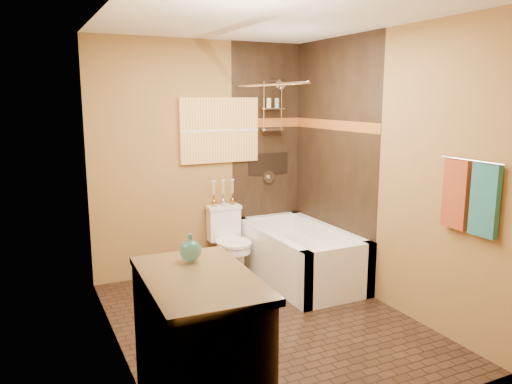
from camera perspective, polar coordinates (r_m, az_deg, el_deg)
floor at (r=4.44m, az=0.86°, el=-14.56°), size 3.00×3.00×0.00m
wall_left at (r=3.70m, az=-15.96°, el=0.24°), size 0.02×3.00×2.50m
wall_right at (r=4.72m, az=14.05°, el=2.53°), size 0.02×3.00×2.50m
wall_back at (r=5.44m, az=-6.20°, el=3.82°), size 2.40×0.02×2.50m
wall_front at (r=2.83m, az=14.65°, el=-2.81°), size 2.40×0.02×2.50m
ceiling at (r=4.06m, az=0.97°, el=19.26°), size 3.00×3.00×0.00m
alcove_tile_back at (r=5.73m, az=1.18°, el=4.23°), size 0.85×0.01×2.50m
alcove_tile_right at (r=5.31m, az=8.79°, el=3.59°), size 0.01×1.50×2.50m
mosaic_band_back at (r=5.69m, az=1.24°, el=7.92°), size 0.85×0.01×0.10m
mosaic_band_right at (r=5.27m, az=8.81°, el=7.58°), size 0.01×1.50×0.10m
alcove_niche at (r=5.75m, az=1.42°, el=3.24°), size 0.50×0.01×0.25m
shower_fixtures at (r=5.61m, az=1.94°, el=8.35°), size 0.24×0.33×1.16m
curtain_rod at (r=4.87m, az=1.20°, el=12.16°), size 0.03×1.55×0.03m
towel_bar at (r=3.92m, az=23.44°, el=3.30°), size 0.02×0.55×0.02m
towel_teal at (r=3.88m, az=24.68°, el=-0.90°), size 0.05×0.22×0.52m
towel_rust at (r=4.05m, az=21.87°, el=-0.25°), size 0.05×0.22×0.52m
sunset_painting at (r=5.46m, az=-4.18°, el=7.04°), size 0.90×0.04×0.70m
vanity_mirror at (r=2.70m, az=-12.32°, el=2.05°), size 0.01×1.00×0.90m
bathtub at (r=5.33m, az=5.00°, el=-7.66°), size 0.80×1.50×0.55m
toilet at (r=5.43m, az=-3.04°, el=-5.61°), size 0.38×0.55×0.73m
vanity at (r=3.10m, az=-6.55°, el=-17.19°), size 0.65×1.03×0.89m
teal_bottle at (r=3.15m, az=-7.51°, el=-6.34°), size 0.16×0.16×0.21m
bud_vases at (r=5.46m, az=-3.76°, el=0.00°), size 0.28×0.06×0.28m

